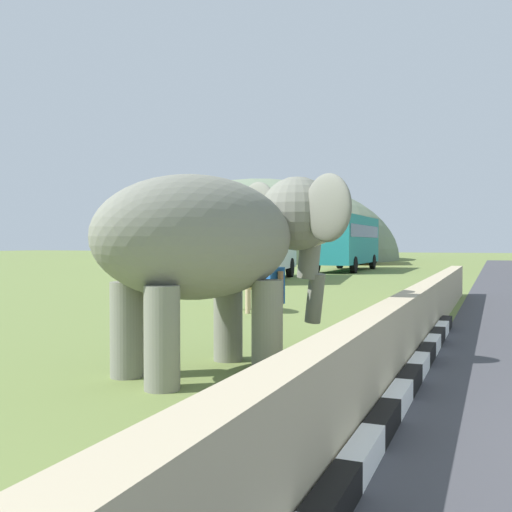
# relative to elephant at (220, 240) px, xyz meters

# --- Properties ---
(striped_curb) EXTENTS (16.20, 0.20, 0.24)m
(striped_curb) POSITION_rel_elephant_xyz_m (-2.44, -2.63, -1.71)
(striped_curb) COLOR white
(striped_curb) RESTS_ON ground_plane
(barrier_parapet) EXTENTS (28.00, 0.36, 1.00)m
(barrier_parapet) POSITION_rel_elephant_xyz_m (-0.09, -2.33, -1.33)
(barrier_parapet) COLOR tan
(barrier_parapet) RESTS_ON ground_plane
(elephant) EXTENTS (3.98, 3.36, 2.83)m
(elephant) POSITION_rel_elephant_xyz_m (0.00, 0.00, 0.00)
(elephant) COLOR slate
(elephant) RESTS_ON ground_plane
(person_handler) EXTENTS (0.47, 0.56, 1.66)m
(person_handler) POSITION_rel_elephant_xyz_m (1.41, -0.25, -0.90)
(person_handler) COLOR navy
(person_handler) RESTS_ON ground_plane
(bus_white) EXTENTS (8.34, 3.72, 3.50)m
(bus_white) POSITION_rel_elephant_xyz_m (18.99, 7.19, 0.25)
(bus_white) COLOR silver
(bus_white) RESTS_ON ground_plane
(bus_teal) EXTENTS (9.47, 2.68, 3.50)m
(bus_teal) POSITION_rel_elephant_xyz_m (29.88, 5.42, 0.26)
(bus_teal) COLOR teal
(bus_teal) RESTS_ON ground_plane
(bus_orange) EXTENTS (8.82, 3.94, 3.50)m
(bus_orange) POSITION_rel_elephant_xyz_m (43.07, 7.30, 0.25)
(bus_orange) COLOR orange
(bus_orange) RESTS_ON ground_plane
(cow_near) EXTENTS (1.66, 1.61, 1.23)m
(cow_near) POSITION_rel_elephant_xyz_m (6.68, 2.44, -0.96)
(cow_near) COLOR tan
(cow_near) RESTS_ON ground_plane
(hill_east) EXTENTS (36.33, 29.06, 17.47)m
(hill_east) POSITION_rel_elephant_xyz_m (52.91, 20.27, -1.83)
(hill_east) COLOR slate
(hill_east) RESTS_ON ground_plane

